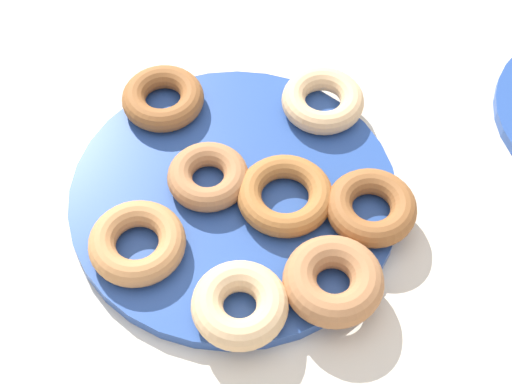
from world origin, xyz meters
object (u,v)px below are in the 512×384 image
donut_3 (323,101)px  donut_5 (137,243)px  donut_1 (208,177)px  donut_2 (163,98)px  donut_plate (234,196)px  donut_7 (240,305)px  donut_6 (371,207)px  donut_0 (285,195)px  donut_4 (333,281)px

donut_3 → donut_5: size_ratio=0.96×
donut_1 → donut_2: size_ratio=0.93×
donut_plate → donut_7: 0.13m
donut_1 → donut_6: (-0.08, 0.13, 0.00)m
donut_3 → donut_6: (0.06, 0.12, 0.00)m
donut_0 → donut_2: 0.17m
donut_4 → donut_7: size_ratio=1.06×
donut_3 → donut_5: 0.24m
donut_2 → donut_4: (0.03, 0.26, 0.00)m
donut_plate → donut_0: bearing=121.2°
donut_2 → donut_7: bearing=64.6°
donut_6 → donut_5: bearing=-34.3°
donut_0 → donut_6: bearing=125.4°
donut_2 → donut_4: bearing=82.8°
donut_0 → donut_3: donut_3 is taller
donut_5 → donut_2: bearing=-138.2°
donut_1 → donut_plate: bearing=114.9°
donut_3 → donut_4: bearing=45.1°
donut_1 → donut_7: bearing=58.6°
donut_plate → donut_0: (-0.03, 0.04, 0.02)m
donut_3 → donut_6: 0.14m
donut_1 → donut_5: size_ratio=0.89×
donut_plate → donut_5: size_ratio=3.58×
donut_3 → donut_7: 0.24m
donut_0 → donut_5: (0.13, -0.06, 0.00)m
donut_7 → donut_0: bearing=-154.1°
donut_0 → donut_5: donut_5 is taller
donut_4 → donut_5: 0.18m
donut_5 → donut_7: 0.11m
donut_plate → donut_3: bearing=-174.9°
donut_3 → donut_5: (0.24, -0.00, 0.00)m
donut_6 → donut_0: bearing=-54.6°
donut_5 → donut_3: bearing=179.7°
donut_4 → donut_3: bearing=-134.9°
donut_1 → donut_3: size_ratio=0.92×
donut_1 → donut_4: donut_4 is taller
donut_1 → donut_5: same height
donut_6 → donut_4: bearing=18.5°
donut_5 → donut_6: 0.21m
donut_0 → donut_7: donut_7 is taller
donut_plate → donut_4: bearing=85.6°
donut_2 → donut_3: size_ratio=1.00×
donut_plate → donut_1: 0.03m
donut_2 → donut_6: (-0.05, 0.24, 0.00)m
donut_3 → donut_4: size_ratio=0.96×
donut_4 → donut_6: 0.09m
donut_plate → donut_2: bearing=-100.2°
donut_1 → donut_2: bearing=-107.9°
donut_6 → donut_7: bearing=-4.6°
donut_5 → donut_6: size_ratio=1.04×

